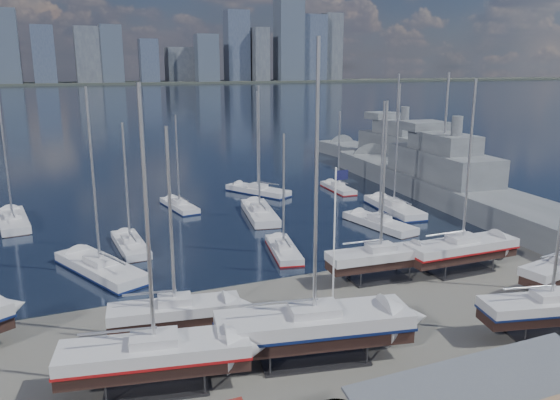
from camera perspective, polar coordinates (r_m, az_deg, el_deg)
name	(u,v)px	position (r m, az deg, el deg)	size (l,w,h in m)	color
ground	(335,329)	(38.68, 5.79, -13.28)	(1400.00, 1400.00, 0.00)	#605E59
water	(78,98)	(340.96, -20.38, 9.93)	(1400.00, 600.00, 0.40)	#172035
far_shore	(63,84)	(600.54, -21.75, 11.23)	(1400.00, 80.00, 2.20)	#2D332D
skyline	(51,44)	(594.30, -22.84, 14.79)	(639.14, 43.80, 107.69)	#475166
sailboat_cradle_1	(155,355)	(31.93, -12.93, -15.51)	(10.81, 4.87, 16.81)	#2D2D33
sailboat_cradle_2	(175,312)	(36.98, -10.90, -11.39)	(8.79, 3.66, 14.08)	#2D2D33
sailboat_cradle_3	(314,326)	(34.00, 3.57, -13.02)	(12.42, 5.58, 19.14)	#2D2D33
sailboat_cradle_4	(380,257)	(46.70, 10.42, -5.88)	(9.27, 3.20, 14.96)	#2D2D33
sailboat_cradle_5	(550,308)	(40.91, 26.39, -10.04)	(9.73, 4.74, 15.22)	#2D2D33
sailboat_cradle_6	(462,249)	(50.24, 18.47, -4.87)	(10.35, 3.00, 16.62)	#2D2D33
sailboat_moored_2	(13,222)	(69.12, -26.11, -2.11)	(4.09, 10.65, 15.68)	black
sailboat_moored_3	(101,270)	(50.31, -18.22, -6.99)	(7.31, 11.53, 16.75)	black
sailboat_moored_4	(131,246)	(56.05, -15.35, -4.64)	(2.83, 8.74, 13.04)	black
sailboat_moored_5	(179,206)	(70.29, -10.47, -0.67)	(3.50, 8.54, 12.39)	black
sailboat_moored_6	(284,251)	(52.76, 0.37, -5.30)	(3.87, 8.40, 12.12)	black
sailboat_moored_7	(260,215)	(65.34, -2.14, -1.53)	(4.94, 11.10, 16.20)	black
sailboat_moored_8	(258,192)	(77.33, -2.32, 0.87)	(7.36, 10.14, 15.02)	black
sailboat_moored_9	(379,224)	(62.27, 10.31, -2.52)	(4.27, 10.02, 14.66)	black
sailboat_moored_10	(394,209)	(69.36, 11.79, -0.93)	(4.17, 11.18, 16.32)	black
sailboat_moored_11	(338,189)	(79.73, 6.09, 1.20)	(2.78, 8.16, 12.01)	black
naval_ship_east	(441,185)	(78.15, 16.44, 1.47)	(13.50, 52.77, 18.70)	slate
naval_ship_west	(395,158)	(99.76, 11.89, 4.30)	(8.90, 43.88, 17.93)	slate
flagpole	(335,236)	(37.40, 5.79, -3.76)	(0.98, 0.12, 11.08)	white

